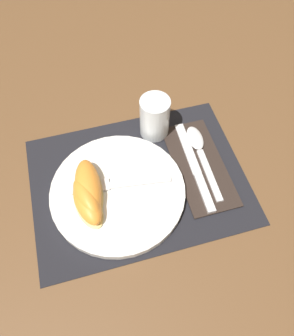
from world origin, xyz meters
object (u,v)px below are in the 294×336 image
(juice_glass, at_px, (155,119))
(citrus_wedge_1, at_px, (87,198))
(spoon, at_px, (199,147))
(plate, at_px, (118,192))
(citrus_wedge_0, at_px, (88,188))
(knife, at_px, (195,167))
(fork, at_px, (114,185))
(citrus_wedge_2, at_px, (87,203))

(juice_glass, bearing_deg, citrus_wedge_1, -140.28)
(spoon, bearing_deg, juice_glass, 136.75)
(plate, height_order, spoon, plate)
(plate, height_order, citrus_wedge_1, citrus_wedge_1)
(juice_glass, height_order, citrus_wedge_0, juice_glass)
(citrus_wedge_1, bearing_deg, juice_glass, 39.72)
(juice_glass, distance_m, knife, 0.14)
(knife, xyz_separation_m, citrus_wedge_0, (-0.22, -0.01, 0.03))
(juice_glass, xyz_separation_m, citrus_wedge_0, (-0.17, -0.12, -0.01))
(fork, xyz_separation_m, citrus_wedge_2, (-0.06, -0.03, 0.01))
(spoon, xyz_separation_m, fork, (-0.20, -0.05, 0.01))
(juice_glass, height_order, citrus_wedge_2, juice_glass)
(fork, bearing_deg, citrus_wedge_0, -177.38)
(citrus_wedge_0, distance_m, citrus_wedge_1, 0.02)
(juice_glass, relative_size, citrus_wedge_0, 0.71)
(citrus_wedge_1, bearing_deg, citrus_wedge_0, 73.03)
(knife, height_order, fork, fork)
(spoon, xyz_separation_m, citrus_wedge_1, (-0.25, -0.07, 0.03))
(citrus_wedge_0, bearing_deg, plate, -8.79)
(spoon, xyz_separation_m, citrus_wedge_0, (-0.25, -0.05, 0.03))
(knife, height_order, citrus_wedge_0, citrus_wedge_0)
(fork, bearing_deg, knife, 1.09)
(fork, bearing_deg, plate, -65.56)
(fork, distance_m, citrus_wedge_0, 0.05)
(spoon, bearing_deg, plate, -163.06)
(plate, relative_size, fork, 1.34)
(fork, bearing_deg, juice_glass, 45.78)
(citrus_wedge_0, bearing_deg, citrus_wedge_2, -103.76)
(plate, relative_size, citrus_wedge_0, 1.99)
(spoon, distance_m, citrus_wedge_0, 0.25)
(citrus_wedge_2, bearing_deg, citrus_wedge_0, 76.24)
(juice_glass, distance_m, citrus_wedge_2, 0.23)
(knife, distance_m, fork, 0.17)
(plate, xyz_separation_m, knife, (0.17, 0.01, -0.00))
(spoon, height_order, fork, fork)
(plate, xyz_separation_m, spoon, (0.19, 0.06, -0.00))
(citrus_wedge_1, height_order, citrus_wedge_2, citrus_wedge_1)
(knife, xyz_separation_m, citrus_wedge_1, (-0.23, -0.03, 0.03))
(plate, xyz_separation_m, juice_glass, (0.11, 0.13, 0.03))
(citrus_wedge_0, bearing_deg, juice_glass, 36.50)
(citrus_wedge_0, relative_size, citrus_wedge_2, 1.24)
(spoon, relative_size, citrus_wedge_0, 1.42)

